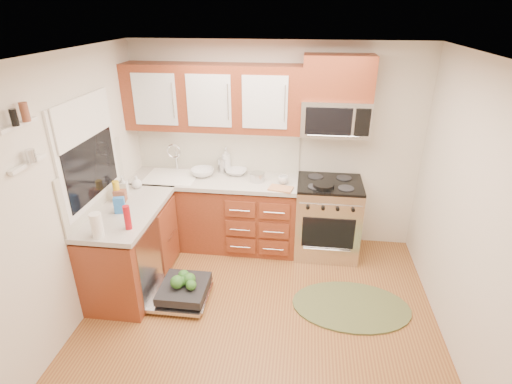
# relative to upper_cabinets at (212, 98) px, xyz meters

# --- Properties ---
(floor) EXTENTS (3.50, 3.50, 0.00)m
(floor) POSITION_rel_upper_cabinets_xyz_m (0.73, -1.57, -1.88)
(floor) COLOR brown
(floor) RESTS_ON ground
(ceiling) EXTENTS (3.50, 3.50, 0.00)m
(ceiling) POSITION_rel_upper_cabinets_xyz_m (0.73, -1.57, 0.62)
(ceiling) COLOR white
(ceiling) RESTS_ON ground
(wall_back) EXTENTS (3.50, 0.04, 2.50)m
(wall_back) POSITION_rel_upper_cabinets_xyz_m (0.73, 0.18, -0.62)
(wall_back) COLOR beige
(wall_back) RESTS_ON ground
(wall_left) EXTENTS (0.04, 3.50, 2.50)m
(wall_left) POSITION_rel_upper_cabinets_xyz_m (-1.02, -1.57, -0.62)
(wall_left) COLOR beige
(wall_left) RESTS_ON ground
(wall_right) EXTENTS (0.04, 3.50, 2.50)m
(wall_right) POSITION_rel_upper_cabinets_xyz_m (2.48, -1.57, -0.62)
(wall_right) COLOR beige
(wall_right) RESTS_ON ground
(base_cabinet_back) EXTENTS (2.05, 0.60, 0.85)m
(base_cabinet_back) POSITION_rel_upper_cabinets_xyz_m (0.00, -0.12, -1.45)
(base_cabinet_back) COLOR #642F16
(base_cabinet_back) RESTS_ON ground
(base_cabinet_left) EXTENTS (0.60, 1.25, 0.85)m
(base_cabinet_left) POSITION_rel_upper_cabinets_xyz_m (-0.72, -1.05, -1.45)
(base_cabinet_left) COLOR #642F16
(base_cabinet_left) RESTS_ON ground
(countertop_back) EXTENTS (2.07, 0.64, 0.05)m
(countertop_back) POSITION_rel_upper_cabinets_xyz_m (0.00, -0.14, -0.97)
(countertop_back) COLOR #B0AAA1
(countertop_back) RESTS_ON base_cabinet_back
(countertop_left) EXTENTS (0.64, 1.27, 0.05)m
(countertop_left) POSITION_rel_upper_cabinets_xyz_m (-0.71, -1.05, -0.97)
(countertop_left) COLOR #B0AAA1
(countertop_left) RESTS_ON base_cabinet_left
(backsplash_back) EXTENTS (2.05, 0.02, 0.57)m
(backsplash_back) POSITION_rel_upper_cabinets_xyz_m (0.00, 0.16, -0.67)
(backsplash_back) COLOR beige
(backsplash_back) RESTS_ON ground
(backsplash_left) EXTENTS (0.02, 1.25, 0.57)m
(backsplash_left) POSITION_rel_upper_cabinets_xyz_m (-1.01, -1.05, -0.67)
(backsplash_left) COLOR beige
(backsplash_left) RESTS_ON ground
(upper_cabinets) EXTENTS (2.05, 0.35, 0.75)m
(upper_cabinets) POSITION_rel_upper_cabinets_xyz_m (0.00, 0.00, 0.00)
(upper_cabinets) COLOR #642F16
(upper_cabinets) RESTS_ON ground
(cabinet_over_mw) EXTENTS (0.76, 0.35, 0.47)m
(cabinet_over_mw) POSITION_rel_upper_cabinets_xyz_m (1.41, 0.00, 0.26)
(cabinet_over_mw) COLOR #642F16
(cabinet_over_mw) RESTS_ON ground
(range) EXTENTS (0.76, 0.64, 0.95)m
(range) POSITION_rel_upper_cabinets_xyz_m (1.41, -0.15, -1.40)
(range) COLOR silver
(range) RESTS_ON ground
(microwave) EXTENTS (0.76, 0.38, 0.40)m
(microwave) POSITION_rel_upper_cabinets_xyz_m (1.41, -0.02, -0.18)
(microwave) COLOR silver
(microwave) RESTS_ON ground
(sink) EXTENTS (0.62, 0.50, 0.26)m
(sink) POSITION_rel_upper_cabinets_xyz_m (-0.52, -0.16, -1.07)
(sink) COLOR white
(sink) RESTS_ON ground
(dishwasher) EXTENTS (0.70, 0.60, 0.20)m
(dishwasher) POSITION_rel_upper_cabinets_xyz_m (-0.13, -1.27, -1.77)
(dishwasher) COLOR silver
(dishwasher) RESTS_ON ground
(window) EXTENTS (0.03, 1.05, 1.05)m
(window) POSITION_rel_upper_cabinets_xyz_m (-1.01, -1.07, -0.32)
(window) COLOR white
(window) RESTS_ON ground
(window_blind) EXTENTS (0.02, 0.96, 0.40)m
(window_blind) POSITION_rel_upper_cabinets_xyz_m (-0.98, -1.07, 0.00)
(window_blind) COLOR white
(window_blind) RESTS_ON ground
(shelf_upper) EXTENTS (0.04, 0.40, 0.03)m
(shelf_upper) POSITION_rel_upper_cabinets_xyz_m (-0.99, -1.92, 0.17)
(shelf_upper) COLOR white
(shelf_upper) RESTS_ON ground
(shelf_lower) EXTENTS (0.04, 0.40, 0.03)m
(shelf_lower) POSITION_rel_upper_cabinets_xyz_m (-0.99, -1.92, -0.12)
(shelf_lower) COLOR white
(shelf_lower) RESTS_ON ground
(rug) EXTENTS (1.32, 0.96, 0.02)m
(rug) POSITION_rel_upper_cabinets_xyz_m (1.65, -1.18, -1.86)
(rug) COLOR #566238
(rug) RESTS_ON ground
(skillet) EXTENTS (0.26, 0.26, 0.05)m
(skillet) POSITION_rel_upper_cabinets_xyz_m (1.32, -0.30, -0.90)
(skillet) COLOR black
(skillet) RESTS_ON range
(stock_pot) EXTENTS (0.23, 0.23, 0.11)m
(stock_pot) POSITION_rel_upper_cabinets_xyz_m (0.54, -0.16, -0.90)
(stock_pot) COLOR silver
(stock_pot) RESTS_ON countertop_back
(cutting_board) EXTENTS (0.30, 0.23, 0.02)m
(cutting_board) POSITION_rel_upper_cabinets_xyz_m (0.84, -0.35, -0.94)
(cutting_board) COLOR tan
(cutting_board) RESTS_ON countertop_back
(canister) EXTENTS (0.15, 0.15, 0.18)m
(canister) POSITION_rel_upper_cabinets_xyz_m (0.06, 0.07, -0.86)
(canister) COLOR silver
(canister) RESTS_ON countertop_back
(paper_towel_roll) EXTENTS (0.14, 0.14, 0.24)m
(paper_towel_roll) POSITION_rel_upper_cabinets_xyz_m (-0.74, -1.59, -0.83)
(paper_towel_roll) COLOR white
(paper_towel_roll) RESTS_ON countertop_left
(mustard_bottle) EXTENTS (0.07, 0.07, 0.22)m
(mustard_bottle) POSITION_rel_upper_cabinets_xyz_m (-0.90, -0.85, -0.84)
(mustard_bottle) COLOR yellow
(mustard_bottle) RESTS_ON countertop_left
(red_bottle) EXTENTS (0.08, 0.08, 0.24)m
(red_bottle) POSITION_rel_upper_cabinets_xyz_m (-0.52, -1.42, -0.83)
(red_bottle) COLOR #A90E17
(red_bottle) RESTS_ON countertop_left
(wooden_box) EXTENTS (0.14, 0.11, 0.12)m
(wooden_box) POSITION_rel_upper_cabinets_xyz_m (-0.85, -0.87, -0.89)
(wooden_box) COLOR brown
(wooden_box) RESTS_ON countertop_left
(blue_carton) EXTENTS (0.12, 0.09, 0.17)m
(blue_carton) POSITION_rel_upper_cabinets_xyz_m (-0.74, -1.13, -0.87)
(blue_carton) COLOR blue
(blue_carton) RESTS_ON countertop_left
(bowl_a) EXTENTS (0.26, 0.26, 0.06)m
(bowl_a) POSITION_rel_upper_cabinets_xyz_m (0.26, 0.03, -0.92)
(bowl_a) COLOR #999999
(bowl_a) RESTS_ON countertop_back
(bowl_b) EXTENTS (0.31, 0.31, 0.09)m
(bowl_b) POSITION_rel_upper_cabinets_xyz_m (-0.15, -0.07, -0.91)
(bowl_b) COLOR #999999
(bowl_b) RESTS_ON countertop_back
(cup) EXTENTS (0.14, 0.14, 0.10)m
(cup) POSITION_rel_upper_cabinets_xyz_m (0.85, -0.19, -0.90)
(cup) COLOR #999999
(cup) RESTS_ON countertop_back
(soap_bottle_a) EXTENTS (0.14, 0.14, 0.32)m
(soap_bottle_a) POSITION_rel_upper_cabinets_xyz_m (0.11, 0.10, -0.79)
(soap_bottle_a) COLOR #999999
(soap_bottle_a) RESTS_ON countertop_back
(soap_bottle_b) EXTENTS (0.11, 0.12, 0.21)m
(soap_bottle_b) POSITION_rel_upper_cabinets_xyz_m (-0.90, -0.70, -0.84)
(soap_bottle_b) COLOR #999999
(soap_bottle_b) RESTS_ON countertop_left
(soap_bottle_c) EXTENTS (0.13, 0.13, 0.15)m
(soap_bottle_c) POSITION_rel_upper_cabinets_xyz_m (-0.81, -0.52, -0.88)
(soap_bottle_c) COLOR #999999
(soap_bottle_c) RESTS_ON countertop_left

